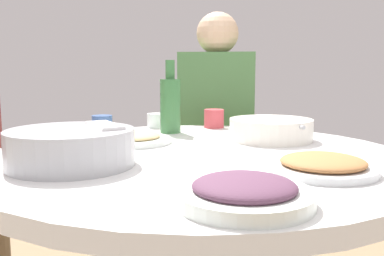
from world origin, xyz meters
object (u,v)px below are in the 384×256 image
tea_cup_near (102,124)px  tea_cup_far (156,121)px  stool_for_diner_left (216,222)px  round_dining_table (198,207)px  dish_eggplant (244,192)px  rice_bowl (71,147)px  soup_bowl (271,130)px  dish_tofu_braise (323,165)px  tea_cup_side (214,119)px  diner_left (217,110)px  dish_noodles (134,138)px  green_bottle (170,104)px

tea_cup_near → tea_cup_far: 0.23m
tea_cup_near → stool_for_diner_left: 0.81m
round_dining_table → dish_eggplant: dish_eggplant is taller
round_dining_table → rice_bowl: 0.40m
soup_bowl → dish_tofu_braise: soup_bowl is taller
tea_cup_side → stool_for_diner_left: 0.61m
soup_bowl → diner_left: 0.61m
soup_bowl → stool_for_diner_left: bearing=-120.8°
rice_bowl → tea_cup_far: size_ratio=4.29×
round_dining_table → rice_bowl: (0.32, -0.11, 0.20)m
round_dining_table → dish_tofu_braise: (-0.04, 0.35, 0.17)m
dish_tofu_braise → stool_for_diner_left: dish_tofu_braise is taller
rice_bowl → dish_eggplant: 0.48m
dish_eggplant → soup_bowl: bearing=-148.4°
stool_for_diner_left → tea_cup_near: bearing=-0.5°
dish_noodles → tea_cup_near: (-0.05, -0.26, 0.02)m
dish_eggplant → tea_cup_far: size_ratio=3.42×
rice_bowl → tea_cup_side: 0.77m
dish_tofu_braise → green_bottle: bearing=-102.7°
dish_noodles → tea_cup_far: size_ratio=3.24×
tea_cup_far → stool_for_diner_left: 0.66m
dish_tofu_braise → stool_for_diner_left: bearing=-124.5°
dish_eggplant → green_bottle: green_bottle is taller
green_bottle → tea_cup_far: bearing=-108.3°
rice_bowl → dish_eggplant: bearing=97.8°
green_bottle → tea_cup_near: 0.26m
dish_tofu_braise → green_bottle: size_ratio=0.92×
dish_tofu_braise → tea_cup_far: size_ratio=3.38×
dish_tofu_braise → tea_cup_near: tea_cup_near is taller
rice_bowl → tea_cup_near: size_ratio=4.14×
round_dining_table → diner_left: diner_left is taller
green_bottle → rice_bowl: bearing=24.0°
round_dining_table → dish_noodles: size_ratio=5.09×
round_dining_table → tea_cup_side: 0.55m
dish_eggplant → green_bottle: size_ratio=0.92×
soup_bowl → tea_cup_near: size_ratio=3.94×
dish_tofu_braise → green_bottle: 0.72m
round_dining_table → stool_for_diner_left: 0.89m
dish_tofu_braise → soup_bowl: bearing=-129.5°
dish_eggplant → stool_for_diner_left: (-0.89, -0.88, -0.52)m
soup_bowl → round_dining_table: bearing=-2.1°
tea_cup_near → stool_for_diner_left: size_ratio=0.16×
dish_tofu_braise → tea_cup_far: 0.86m
tea_cup_near → round_dining_table: bearing=87.6°
rice_bowl → stool_for_diner_left: 1.18m
dish_noodles → tea_cup_side: tea_cup_side is taller
dish_noodles → tea_cup_far: bearing=-140.9°
tea_cup_side → stool_for_diner_left: (-0.22, -0.19, -0.54)m
rice_bowl → tea_cup_side: size_ratio=3.91×
dish_tofu_braise → green_bottle: green_bottle is taller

